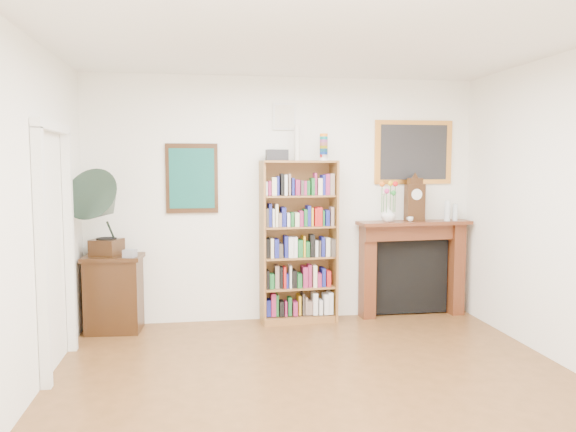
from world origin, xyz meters
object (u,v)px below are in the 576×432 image
at_px(bookshelf, 299,233).
at_px(mantel_clock, 415,200).
at_px(side_cabinet, 114,293).
at_px(teacup, 410,219).
at_px(bottle_left, 447,211).
at_px(flower_vase, 388,214).
at_px(fireplace, 412,260).
at_px(gramophone, 103,208).
at_px(bottle_right, 455,212).
at_px(cd_stack, 130,253).

relative_size(bookshelf, mantel_clock, 4.21).
relative_size(side_cabinet, mantel_clock, 1.64).
relative_size(teacup, bottle_left, 0.32).
relative_size(side_cabinet, flower_vase, 4.76).
relative_size(fireplace, gramophone, 1.47).
xyz_separation_m(fireplace, bottle_right, (0.50, -0.06, 0.57)).
distance_m(flower_vase, bottle_left, 0.72).
distance_m(fireplace, bottle_right, 0.76).
distance_m(mantel_clock, bottle_right, 0.53).
relative_size(cd_stack, mantel_clock, 0.24).
height_order(teacup, bottle_left, bottle_left).
relative_size(gramophone, flower_vase, 5.33).
xyz_separation_m(fireplace, teacup, (-0.07, -0.11, 0.50)).
bearing_deg(teacup, cd_stack, -176.66).
bearing_deg(teacup, fireplace, 55.94).
distance_m(bookshelf, gramophone, 2.14).
distance_m(flower_vase, bottle_right, 0.83).
bearing_deg(side_cabinet, bottle_right, 5.07).
bearing_deg(flower_vase, bottle_left, -0.78).
bearing_deg(bottle_left, teacup, -177.52).
distance_m(teacup, bottle_left, 0.48).
distance_m(side_cabinet, bottle_right, 4.01).
height_order(bookshelf, gramophone, bookshelf).
relative_size(gramophone, bottle_left, 3.89).
relative_size(fireplace, flower_vase, 7.84).
bearing_deg(mantel_clock, teacup, -149.79).
xyz_separation_m(bookshelf, side_cabinet, (-2.04, -0.07, -0.62)).
xyz_separation_m(fireplace, flower_vase, (-0.33, -0.08, 0.56)).
bearing_deg(bottle_left, side_cabinet, -179.15).
bearing_deg(bookshelf, flower_vase, -4.37).
bearing_deg(bottle_right, flower_vase, -179.18).
distance_m(cd_stack, teacup, 3.17).
bearing_deg(fireplace, teacup, -128.09).
bearing_deg(cd_stack, bottle_left, 3.23).
bearing_deg(cd_stack, side_cabinet, 142.73).
xyz_separation_m(fireplace, mantel_clock, (-0.00, -0.06, 0.71)).
relative_size(bookshelf, cd_stack, 17.75).
bearing_deg(flower_vase, mantel_clock, 2.90).
relative_size(mantel_clock, teacup, 6.56).
bearing_deg(side_cabinet, mantel_clock, 5.32).
bearing_deg(bookshelf, bottle_left, -4.62).
bearing_deg(cd_stack, mantel_clock, 4.09).
relative_size(cd_stack, bottle_right, 0.60).
bearing_deg(fireplace, gramophone, -179.57).
height_order(side_cabinet, mantel_clock, mantel_clock).
bearing_deg(teacup, side_cabinet, -179.38).
relative_size(gramophone, bottle_right, 4.67).
relative_size(gramophone, mantel_clock, 1.84).
bearing_deg(gramophone, cd_stack, 16.84).
xyz_separation_m(teacup, bottle_right, (0.58, 0.04, 0.07)).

